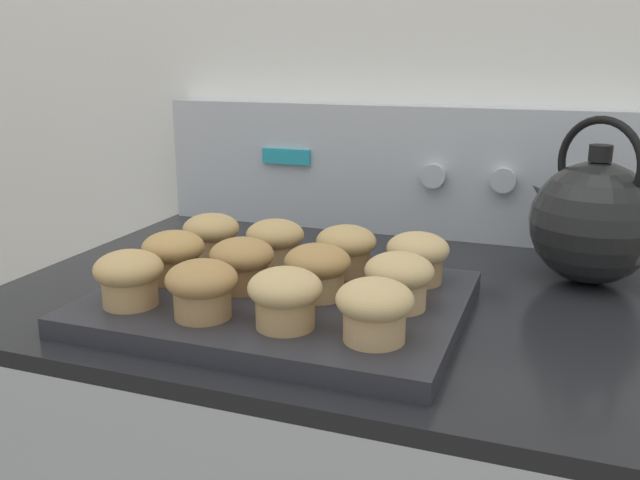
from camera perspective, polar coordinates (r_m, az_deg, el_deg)
name	(u,v)px	position (r m, az deg, el deg)	size (l,w,h in m)	color
wall_back	(406,48)	(1.13, 7.22, 15.71)	(8.00, 0.05, 2.40)	white
control_panel	(395,169)	(1.09, 6.31, 5.93)	(0.77, 0.07, 0.20)	#B7BABF
muffin_pan	(281,302)	(0.76, -3.30, -5.25)	(0.40, 0.31, 0.02)	#28282D
muffin_r0_c0	(129,276)	(0.74, -15.79, -2.95)	(0.07, 0.07, 0.06)	tan
muffin_r0_c1	(202,287)	(0.69, -9.91, -3.92)	(0.07, 0.07, 0.06)	#A37A4C
muffin_r0_c2	(285,296)	(0.66, -2.96, -4.73)	(0.07, 0.07, 0.06)	tan
muffin_r0_c3	(375,308)	(0.63, 4.61, -5.75)	(0.07, 0.07, 0.06)	tan
muffin_r1_c0	(174,254)	(0.81, -12.23, -1.18)	(0.07, 0.07, 0.06)	olive
muffin_r1_c1	(242,262)	(0.77, -6.59, -1.86)	(0.07, 0.07, 0.06)	olive
muffin_r1_c2	(318,269)	(0.74, -0.21, -2.46)	(0.07, 0.07, 0.06)	tan
muffin_r1_c3	(399,279)	(0.71, 6.66, -3.26)	(0.07, 0.07, 0.06)	tan
muffin_r2_c0	(211,235)	(0.89, -9.14, 0.44)	(0.07, 0.07, 0.06)	tan
muffin_r2_c1	(275,241)	(0.85, -3.80, -0.11)	(0.07, 0.07, 0.06)	tan
muffin_r2_c2	(346,248)	(0.82, 2.21, -0.68)	(0.07, 0.07, 0.06)	#A37A4C
muffin_r2_c3	(418,256)	(0.79, 8.21, -1.33)	(0.07, 0.07, 0.06)	#A37A4C
tea_kettle	(592,220)	(0.91, 21.96, 1.56)	(0.17, 0.15, 0.21)	black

